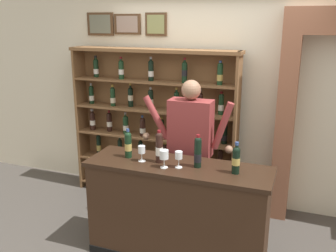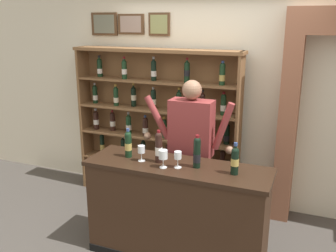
{
  "view_description": "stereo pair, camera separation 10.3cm",
  "coord_description": "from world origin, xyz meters",
  "views": [
    {
      "loc": [
        1.1,
        -3.07,
        2.27
      ],
      "look_at": [
        -0.11,
        0.17,
        1.28
      ],
      "focal_mm": 39.89,
      "sensor_mm": 36.0,
      "label": 1
    },
    {
      "loc": [
        1.2,
        -3.03,
        2.27
      ],
      "look_at": [
        -0.11,
        0.17,
        1.28
      ],
      "focal_mm": 39.89,
      "sensor_mm": 36.0,
      "label": 2
    }
  ],
  "objects": [
    {
      "name": "tasting_counter",
      "position": [
        0.05,
        -0.0,
        0.48
      ],
      "size": [
        1.75,
        0.54,
        0.97
      ],
      "color": "#382316",
      "rests_on": "ground"
    },
    {
      "name": "tasting_bottle_chianti",
      "position": [
        -0.13,
        0.0,
        1.12
      ],
      "size": [
        0.07,
        0.07,
        0.32
      ],
      "color": "black",
      "rests_on": "tasting_counter"
    },
    {
      "name": "tasting_bottle_super_tuscan",
      "position": [
        -0.47,
        0.02,
        1.1
      ],
      "size": [
        0.07,
        0.07,
        0.29
      ],
      "color": "black",
      "rests_on": "tasting_counter"
    },
    {
      "name": "back_wall",
      "position": [
        -0.0,
        1.45,
        1.64
      ],
      "size": [
        12.0,
        0.19,
        3.27
      ],
      "color": "beige",
      "rests_on": "ground"
    },
    {
      "name": "tasting_bottle_vin_santo",
      "position": [
        0.59,
        -0.01,
        1.1
      ],
      "size": [
        0.07,
        0.07,
        0.29
      ],
      "color": "black",
      "rests_on": "tasting_counter"
    },
    {
      "name": "wine_glass_right",
      "position": [
        -0.04,
        -0.11,
        1.09
      ],
      "size": [
        0.08,
        0.08,
        0.17
      ],
      "color": "silver",
      "rests_on": "tasting_counter"
    },
    {
      "name": "wine_glass_center",
      "position": [
        -0.3,
        -0.04,
        1.08
      ],
      "size": [
        0.07,
        0.07,
        0.15
      ],
      "color": "silver",
      "rests_on": "tasting_counter"
    },
    {
      "name": "wine_shelf",
      "position": [
        -0.67,
        1.17,
        1.02
      ],
      "size": [
        2.18,
        0.3,
        1.94
      ],
      "color": "brown",
      "rests_on": "ground"
    },
    {
      "name": "shopkeeper",
      "position": [
        0.02,
        0.5,
        1.05
      ],
      "size": [
        1.0,
        0.22,
        1.69
      ],
      "color": "#2D3347",
      "rests_on": "ground"
    },
    {
      "name": "tasting_bottle_rosso",
      "position": [
        0.24,
        0.01,
        1.11
      ],
      "size": [
        0.07,
        0.07,
        0.31
      ],
      "color": "black",
      "rests_on": "tasting_counter"
    },
    {
      "name": "wine_glass_left",
      "position": [
        0.08,
        -0.06,
        1.08
      ],
      "size": [
        0.07,
        0.07,
        0.16
      ],
      "color": "silver",
      "rests_on": "tasting_counter"
    }
  ]
}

